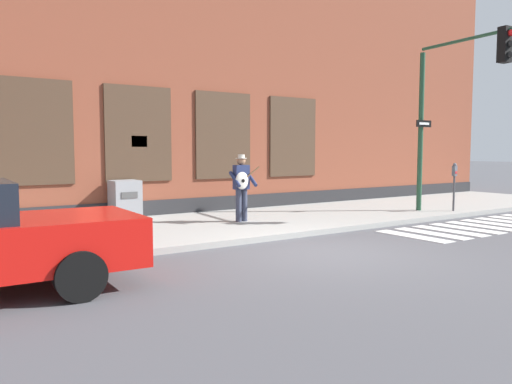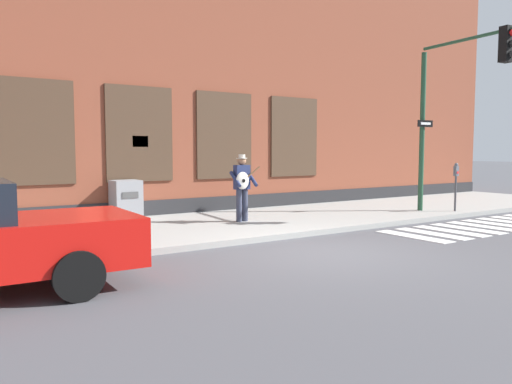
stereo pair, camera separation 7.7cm
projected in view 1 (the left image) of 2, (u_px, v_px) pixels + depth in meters
ground_plane at (325, 253)px, 9.43m from camera, size 160.00×160.00×0.00m
sidewalk at (223, 225)px, 12.58m from camera, size 28.00×4.54×0.13m
building_backdrop at (155, 78)px, 15.76m from camera, size 28.00×4.06×8.47m
crosswalk at (482, 226)px, 12.71m from camera, size 5.78×1.90×0.01m
busker at (242, 184)px, 12.60m from camera, size 0.71×0.54×1.70m
traffic_light at (454, 93)px, 13.82m from camera, size 0.67×3.00×4.88m
parking_meter at (454, 179)px, 14.85m from camera, size 0.13×0.11×1.44m
utility_box at (125, 200)px, 12.98m from camera, size 0.70×0.70×1.03m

